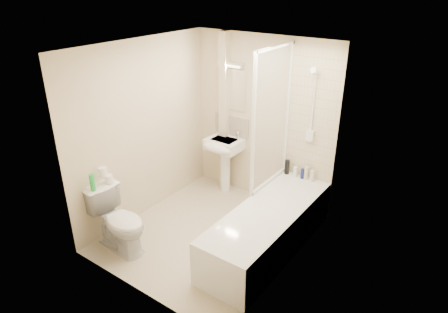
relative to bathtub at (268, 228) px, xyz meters
The scene contains 24 objects.
floor 0.83m from the bathtub, 165.95° to the right, with size 2.50×2.50×0.00m, color beige.
wall_back 1.59m from the bathtub, 125.22° to the left, with size 2.20×0.02×2.40m, color beige.
wall_left 2.07m from the bathtub, behind, with size 0.02×2.50×2.40m, color beige.
wall_right 0.99m from the bathtub, 28.20° to the right, with size 0.02×2.50×2.40m, color beige.
ceiling 2.25m from the bathtub, 165.95° to the right, with size 2.20×2.50×0.02m, color white.
tile_back 1.55m from the bathtub, 90.00° to the left, with size 0.70×0.01×1.75m, color beige.
tile_right 1.19m from the bathtub, ahead, with size 0.01×2.10×1.75m, color beige.
pipe_boxing 1.93m from the bathtub, 143.81° to the left, with size 0.12×0.12×2.40m, color beige.
splashback 1.81m from the bathtub, 140.35° to the left, with size 0.60×0.01×0.30m, color beige.
mirror 2.09m from the bathtub, 140.41° to the left, with size 0.46×0.01×0.60m, color white.
strip_light 2.33m from the bathtub, 141.03° to the left, with size 0.42×0.07×0.07m, color silver.
bathtub is the anchor object (origin of this frame).
shower_screen 1.36m from the bathtub, 119.82° to the left, with size 0.04×0.92×1.80m.
shower_fixture 1.61m from the bathtub, 90.10° to the left, with size 0.10×0.16×0.99m.
pedestal_sink 1.57m from the bathtub, 146.97° to the left, with size 0.51×0.48×0.99m.
bottle_black_a 1.07m from the bathtub, 105.67° to the left, with size 0.07×0.07×0.20m, color black.
bottle_white_a 1.04m from the bathtub, 98.32° to the left, with size 0.06×0.06×0.14m, color white.
bottle_blue 1.03m from the bathtub, 92.02° to the left, with size 0.05×0.05×0.14m, color navy.
bottle_cream 1.04m from the bathtub, 89.01° to the left, with size 0.05×0.05×0.19m, color beige.
bottle_white_b 1.03m from the bathtub, 83.93° to the left, with size 0.05×0.05×0.15m, color silver.
toilet 1.80m from the bathtub, 144.78° to the right, with size 0.80×0.50×0.79m, color white.
toilet_roll_lower 2.02m from the bathtub, 151.39° to the right, with size 0.10×0.10×0.10m, color white.
toilet_roll_upper 2.10m from the bathtub, 150.54° to the right, with size 0.10×0.10×0.11m, color white.
green_bottle 2.16m from the bathtub, 146.17° to the right, with size 0.06×0.06×0.20m, color green.
Camera 1 is at (2.67, -3.40, 3.10)m, focal length 32.00 mm.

